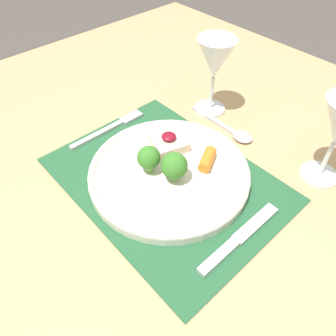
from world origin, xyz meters
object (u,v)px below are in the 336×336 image
object	(u,v)px
fork	(113,127)
knife	(235,242)
spoon	(233,132)
dinner_plate	(168,170)
wine_glass_far	(215,62)

from	to	relation	value
fork	knife	distance (m)	0.37
spoon	dinner_plate	bearing A→B (deg)	-91.11
knife	dinner_plate	bearing A→B (deg)	172.54
fork	dinner_plate	bearing A→B (deg)	-2.50
dinner_plate	spoon	world-z (taller)	dinner_plate
knife	fork	bearing A→B (deg)	175.18
wine_glass_far	dinner_plate	bearing A→B (deg)	-66.95
wine_glass_far	spoon	bearing A→B (deg)	-16.24
dinner_plate	fork	bearing A→B (deg)	178.40
knife	spoon	bearing A→B (deg)	129.56
dinner_plate	fork	world-z (taller)	dinner_plate
fork	wine_glass_far	xyz separation A→B (m)	(0.09, 0.21, 0.11)
dinner_plate	spoon	bearing A→B (deg)	89.48
knife	wine_glass_far	bearing A→B (deg)	138.16
knife	wine_glass_far	xyz separation A→B (m)	(-0.27, 0.24, 0.11)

